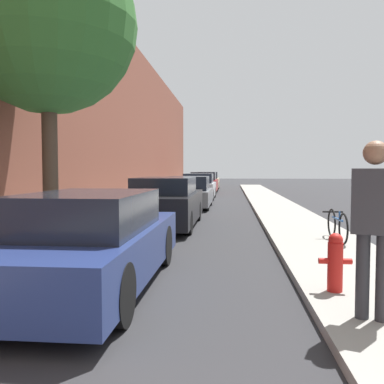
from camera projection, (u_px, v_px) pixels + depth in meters
The scene contains 14 objects.
ground_plane at pixel (205, 212), 15.86m from camera, with size 120.00×120.00×0.00m, color #28282B.
sidewalk_left at pixel (132, 210), 16.14m from camera, with size 2.00×52.00×0.12m.
sidewalk_right at pixel (281, 211), 15.59m from camera, with size 2.00×52.00×0.12m.
building_facade_left at pixel (97, 109), 16.05m from camera, with size 0.70×52.00×8.01m.
parked_car_navy at pixel (93, 242), 5.64m from camera, with size 1.68×4.50×1.33m.
parked_car_black at pixel (166, 203), 11.75m from camera, with size 1.76×4.66×1.42m.
parked_car_grey at pixel (189, 193), 17.53m from camera, with size 1.86×4.07×1.36m.
parked_car_silver at pixel (199, 187), 22.88m from camera, with size 1.75×4.34×1.42m.
parked_car_red at pixel (204, 183), 28.59m from camera, with size 1.86×3.94×1.47m.
parked_car_champagne at pixel (208, 181), 33.58m from camera, with size 1.81×4.29×1.46m.
street_tree_near at pixel (48, 25), 8.08m from camera, with size 3.54×3.54×6.17m.
fire_hydrant at pixel (335, 261), 5.10m from camera, with size 0.40×0.19×0.73m.
pedestrian at pixel (374, 218), 4.10m from camera, with size 0.47×0.35×1.81m.
bicycle at pixel (337, 225), 8.75m from camera, with size 0.44×1.58×0.64m.
Camera 1 is at (1.00, 0.22, 1.64)m, focal length 38.32 mm.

